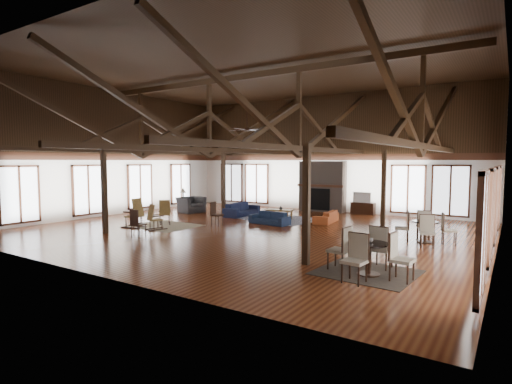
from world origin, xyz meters
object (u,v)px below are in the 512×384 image
Objects in this scene: sofa_navy_front at (269,218)px; cafe_table_far at (425,228)px; coffee_table at (280,211)px; tv_console at (363,208)px; sofa_orange at (326,217)px; armchair at (191,205)px; cafe_table_near at (369,253)px; sofa_navy_left at (242,209)px.

sofa_navy_front is 6.16m from cafe_table_far.
tv_console is at bearing 41.66° from coffee_table.
coffee_table is at bearing 163.00° from cafe_table_far.
sofa_navy_front is 1.02× the size of sofa_orange.
sofa_navy_front is 5.40m from armchair.
sofa_navy_front reaches higher than sofa_orange.
cafe_table_far is (4.33, -2.21, 0.23)m from sofa_orange.
sofa_orange is at bearing -97.32° from tv_console.
cafe_table_near is 10.90m from tv_console.
sofa_navy_left reaches higher than sofa_orange.
sofa_navy_left is at bearing -93.94° from sofa_orange.
tv_console reaches higher than sofa_navy_front.
sofa_orange is 3.56m from tv_console.
armchair is at bearing 97.19° from sofa_navy_left.
armchair is 0.59× the size of cafe_table_near.
armchair is 1.05× the size of tv_console.
armchair reaches higher than tv_console.
cafe_table_far reaches higher than sofa_orange.
sofa_navy_left is 1.73× the size of armchair.
armchair is at bearing 150.70° from cafe_table_near.
armchair reaches higher than sofa_navy_front.
cafe_table_far is (6.45, -1.97, 0.09)m from coffee_table.
cafe_table_far is at bearing 56.67° from sofa_orange.
cafe_table_far is 1.66× the size of tv_console.
coffee_table is 4.56m from tv_console.
coffee_table is at bearing -74.37° from armchair.
cafe_table_near reaches higher than sofa_orange.
cafe_table_near is at bearing -130.50° from sofa_navy_left.
sofa_navy_left reaches higher than tv_console.
sofa_navy_left is at bearing -69.96° from armchair.
sofa_navy_front is 2.88m from sofa_navy_left.
armchair reaches higher than sofa_orange.
cafe_table_far is at bearing -104.85° from sofa_navy_left.
tv_console is (2.58, 3.77, -0.10)m from coffee_table.
sofa_navy_left is 1.22× the size of sofa_orange.
cafe_table_far is (8.58, -2.04, 0.18)m from sofa_navy_left.
sofa_navy_left is 2.88m from armchair.
armchair is (-2.85, -0.44, 0.09)m from sofa_navy_left.
sofa_navy_left is at bearing 166.65° from cafe_table_far.
coffee_table is 6.75m from cafe_table_far.
armchair is 8.61m from tv_console.
armchair is (-4.97, -0.37, 0.00)m from coffee_table.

